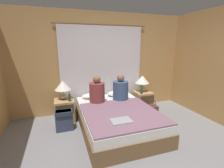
# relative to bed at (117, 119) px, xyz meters

# --- Properties ---
(ground_plane) EXTENTS (16.00, 16.00, 0.00)m
(ground_plane) POSITION_rel_bed_xyz_m (0.00, -0.97, -0.22)
(ground_plane) COLOR gray
(wall_back) EXTENTS (4.56, 0.06, 2.50)m
(wall_back) POSITION_rel_bed_xyz_m (0.00, 1.13, 1.03)
(wall_back) COLOR tan
(wall_back) RESTS_ON ground_plane
(curtain_panel) EXTENTS (2.31, 0.03, 2.19)m
(curtain_panel) POSITION_rel_bed_xyz_m (0.00, 1.07, 0.88)
(curtain_panel) COLOR silver
(curtain_panel) RESTS_ON ground_plane
(bed) EXTENTS (1.45, 2.04, 0.44)m
(bed) POSITION_rel_bed_xyz_m (0.00, 0.00, 0.00)
(bed) COLOR brown
(bed) RESTS_ON ground_plane
(nightstand_left) EXTENTS (0.43, 0.46, 0.50)m
(nightstand_left) POSITION_rel_bed_xyz_m (-1.01, 0.72, 0.03)
(nightstand_left) COLOR tan
(nightstand_left) RESTS_ON ground_plane
(nightstand_right) EXTENTS (0.43, 0.46, 0.50)m
(nightstand_right) POSITION_rel_bed_xyz_m (1.01, 0.72, 0.03)
(nightstand_right) COLOR tan
(nightstand_right) RESTS_ON ground_plane
(lamp_left) EXTENTS (0.36, 0.36, 0.43)m
(lamp_left) POSITION_rel_bed_xyz_m (-1.01, 0.79, 0.57)
(lamp_left) COLOR #B2A899
(lamp_left) RESTS_ON nightstand_left
(lamp_right) EXTENTS (0.36, 0.36, 0.43)m
(lamp_right) POSITION_rel_bed_xyz_m (1.01, 0.79, 0.57)
(lamp_right) COLOR #B2A899
(lamp_right) RESTS_ON nightstand_right
(pillow_left) EXTENTS (0.54, 0.30, 0.12)m
(pillow_left) POSITION_rel_bed_xyz_m (-0.32, 0.83, 0.28)
(pillow_left) COLOR white
(pillow_left) RESTS_ON bed
(pillow_right) EXTENTS (0.54, 0.30, 0.12)m
(pillow_right) POSITION_rel_bed_xyz_m (0.32, 0.83, 0.28)
(pillow_right) COLOR white
(pillow_right) RESTS_ON bed
(blanket_on_bed) EXTENTS (1.39, 1.43, 0.03)m
(blanket_on_bed) POSITION_rel_bed_xyz_m (0.00, -0.27, 0.24)
(blanket_on_bed) COLOR slate
(blanket_on_bed) RESTS_ON bed
(person_left_in_bed) EXTENTS (0.34, 0.34, 0.63)m
(person_left_in_bed) POSITION_rel_bed_xyz_m (-0.30, 0.47, 0.48)
(person_left_in_bed) COLOR brown
(person_left_in_bed) RESTS_ON bed
(person_right_in_bed) EXTENTS (0.36, 0.36, 0.62)m
(person_right_in_bed) POSITION_rel_bed_xyz_m (0.27, 0.47, 0.47)
(person_right_in_bed) COLOR #38517A
(person_right_in_bed) RESTS_ON bed
(beer_bottle_on_left_stand) EXTENTS (0.06, 0.06, 0.22)m
(beer_bottle_on_left_stand) POSITION_rel_bed_xyz_m (-0.89, 0.59, 0.37)
(beer_bottle_on_left_stand) COLOR #2D4C28
(beer_bottle_on_left_stand) RESTS_ON nightstand_left
(beer_bottle_on_right_stand) EXTENTS (0.07, 0.07, 0.23)m
(beer_bottle_on_right_stand) POSITION_rel_bed_xyz_m (0.88, 0.59, 0.37)
(beer_bottle_on_right_stand) COLOR #2D4C28
(beer_bottle_on_right_stand) RESTS_ON nightstand_right
(laptop_on_bed) EXTENTS (0.35, 0.24, 0.02)m
(laptop_on_bed) POSITION_rel_bed_xyz_m (-0.14, -0.60, 0.26)
(laptop_on_bed) COLOR #9EA0A5
(laptop_on_bed) RESTS_ON blanket_on_bed
(backpack_on_floor) EXTENTS (0.34, 0.22, 0.43)m
(backpack_on_floor) POSITION_rel_bed_xyz_m (-1.04, 0.27, 0.02)
(backpack_on_floor) COLOR #333D56
(backpack_on_floor) RESTS_ON ground_plane
(handbag_on_floor) EXTENTS (0.34, 0.16, 0.41)m
(handbag_on_floor) POSITION_rel_bed_xyz_m (1.01, 0.30, -0.08)
(handbag_on_floor) COLOR brown
(handbag_on_floor) RESTS_ON ground_plane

